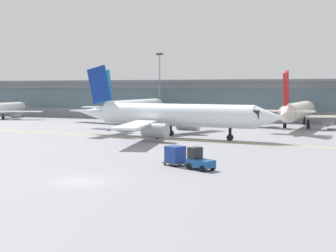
% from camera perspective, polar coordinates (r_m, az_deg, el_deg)
% --- Properties ---
extents(ground_plane, '(400.00, 400.00, 0.00)m').
position_cam_1_polar(ground_plane, '(39.30, -10.80, -6.68)').
color(ground_plane, gray).
extents(taxiway_centreline_stripe, '(109.51, 11.07, 0.01)m').
position_cam_1_polar(taxiway_centreline_stripe, '(69.63, 0.45, -1.63)').
color(taxiway_centreline_stripe, yellow).
rests_on(taxiway_centreline_stripe, ground_plane).
extents(terminal_concourse, '(197.27, 11.00, 9.60)m').
position_cam_1_polar(terminal_concourse, '(113.73, 10.06, 3.25)').
color(terminal_concourse, '#8C939E').
rests_on(terminal_concourse, ground_plane).
extents(gate_airplane_0, '(23.94, 25.82, 8.55)m').
position_cam_1_polar(gate_airplane_0, '(122.66, -19.95, 2.04)').
color(gate_airplane_0, white).
rests_on(gate_airplane_0, ground_plane).
extents(gate_airplane_1, '(31.42, 33.66, 11.19)m').
position_cam_1_polar(gate_airplane_1, '(100.48, -4.01, 2.23)').
color(gate_airplane_1, white).
rests_on(gate_airplane_1, ground_plane).
extents(gate_airplane_2, '(29.88, 32.23, 10.67)m').
position_cam_1_polar(gate_airplane_2, '(92.53, 15.65, 1.76)').
color(gate_airplane_2, silver).
rests_on(gate_airplane_2, ground_plane).
extents(taxiing_regional_jet, '(34.52, 31.94, 11.43)m').
position_cam_1_polar(taxiing_regional_jet, '(71.40, 0.67, 1.29)').
color(taxiing_regional_jet, white).
rests_on(taxiing_regional_jet, ground_plane).
extents(baggage_tug, '(2.95, 2.49, 2.10)m').
position_cam_1_polar(baggage_tug, '(43.92, 3.83, -4.22)').
color(baggage_tug, '#194C8C').
rests_on(baggage_tug, ground_plane).
extents(cargo_dolly_lead, '(2.60, 2.38, 1.94)m').
position_cam_1_polar(cargo_dolly_lead, '(46.16, 0.89, -3.57)').
color(cargo_dolly_lead, '#595B60').
rests_on(cargo_dolly_lead, ground_plane).
extents(apron_light_mast_1, '(1.80, 0.36, 16.10)m').
position_cam_1_polar(apron_light_mast_1, '(113.76, -1.04, 5.25)').
color(apron_light_mast_1, gray).
rests_on(apron_light_mast_1, ground_plane).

